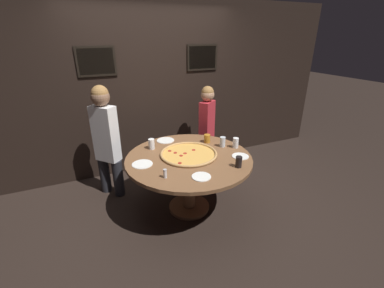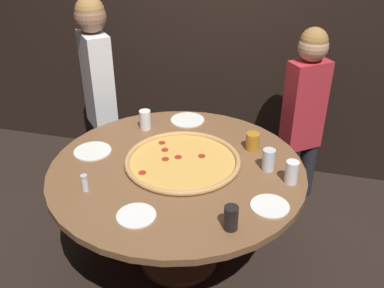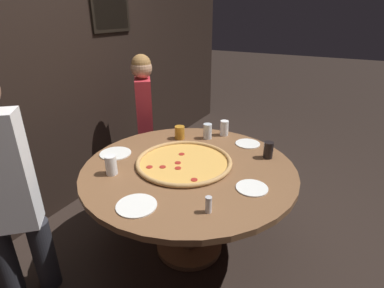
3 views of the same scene
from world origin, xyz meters
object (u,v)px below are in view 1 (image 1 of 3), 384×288
(diner_side_left, at_px, (207,124))
(diner_far_right, at_px, (106,136))
(drink_cup_far_right, at_px, (152,144))
(condiment_shaker, at_px, (165,174))
(dining_table, at_px, (189,167))
(drink_cup_near_left, at_px, (223,142))
(drink_cup_beside_pizza, at_px, (239,162))
(white_plate_near_front, at_px, (240,156))
(white_plate_right_side, at_px, (201,177))
(white_plate_far_back, at_px, (142,164))
(giant_pizza, at_px, (189,154))
(white_plate_beside_cup, at_px, (165,140))
(drink_cup_by_shaker, at_px, (207,138))
(drink_cup_centre_back, at_px, (236,143))

(diner_side_left, bearing_deg, diner_far_right, -32.48)
(drink_cup_far_right, xyz_separation_m, condiment_shaker, (-0.07, -0.76, -0.02))
(dining_table, distance_m, drink_cup_near_left, 0.57)
(drink_cup_beside_pizza, height_order, drink_cup_near_left, drink_cup_near_left)
(white_plate_near_front, height_order, diner_side_left, diner_side_left)
(drink_cup_near_left, bearing_deg, drink_cup_far_right, 160.79)
(drink_cup_beside_pizza, distance_m, drink_cup_near_left, 0.57)
(white_plate_right_side, xyz_separation_m, diner_side_left, (0.77, 1.39, 0.04))
(drink_cup_far_right, distance_m, white_plate_near_front, 1.12)
(drink_cup_near_left, relative_size, white_plate_far_back, 0.56)
(giant_pizza, xyz_separation_m, white_plate_beside_cup, (-0.12, 0.54, -0.01))
(dining_table, relative_size, drink_cup_by_shaker, 13.57)
(white_plate_right_side, distance_m, diner_side_left, 1.59)
(dining_table, xyz_separation_m, diner_far_right, (-0.85, 0.77, 0.26))
(dining_table, xyz_separation_m, drink_cup_by_shaker, (0.40, 0.31, 0.19))
(drink_cup_beside_pizza, bearing_deg, drink_cup_by_shaker, 89.91)
(giant_pizza, relative_size, drink_cup_by_shaker, 6.26)
(diner_side_left, bearing_deg, dining_table, 14.71)
(dining_table, distance_m, white_plate_right_side, 0.51)
(diner_far_right, distance_m, diner_side_left, 1.56)
(diner_side_left, bearing_deg, drink_cup_beside_pizza, 39.95)
(drink_cup_by_shaker, bearing_deg, dining_table, -142.10)
(drink_cup_beside_pizza, height_order, white_plate_near_front, drink_cup_beside_pizza)
(giant_pizza, height_order, diner_side_left, diner_side_left)
(condiment_shaker, bearing_deg, white_plate_near_front, 6.28)
(drink_cup_far_right, distance_m, drink_cup_centre_back, 1.08)
(drink_cup_beside_pizza, relative_size, white_plate_near_front, 0.62)
(white_plate_beside_cup, bearing_deg, drink_cup_by_shaker, -29.60)
(condiment_shaker, relative_size, diner_far_right, 0.06)
(drink_cup_near_left, distance_m, white_plate_far_back, 1.08)
(white_plate_right_side, relative_size, diner_far_right, 0.13)
(drink_cup_near_left, distance_m, drink_cup_centre_back, 0.17)
(condiment_shaker, distance_m, diner_side_left, 1.68)
(drink_cup_by_shaker, relative_size, white_plate_right_side, 0.56)
(white_plate_beside_cup, bearing_deg, drink_cup_far_right, -142.41)
(drink_cup_beside_pizza, height_order, condiment_shaker, drink_cup_beside_pizza)
(drink_cup_near_left, bearing_deg, drink_cup_by_shaker, 119.76)
(white_plate_beside_cup, bearing_deg, dining_table, -80.85)
(giant_pizza, relative_size, white_plate_far_back, 2.99)
(drink_cup_centre_back, distance_m, white_plate_far_back, 1.22)
(white_plate_far_back, bearing_deg, drink_cup_by_shaker, 16.39)
(drink_cup_by_shaker, bearing_deg, drink_cup_beside_pizza, -90.09)
(drink_cup_near_left, height_order, drink_cup_far_right, drink_cup_far_right)
(drink_cup_beside_pizza, relative_size, drink_cup_centre_back, 0.94)
(drink_cup_centre_back, relative_size, white_plate_beside_cup, 0.56)
(drink_cup_near_left, distance_m, condiment_shaker, 1.04)
(giant_pizza, height_order, white_plate_beside_cup, giant_pizza)
(giant_pizza, height_order, drink_cup_by_shaker, drink_cup_by_shaker)
(white_plate_beside_cup, xyz_separation_m, diner_side_left, (0.80, 0.31, 0.04))
(dining_table, bearing_deg, drink_cup_by_shaker, 37.90)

